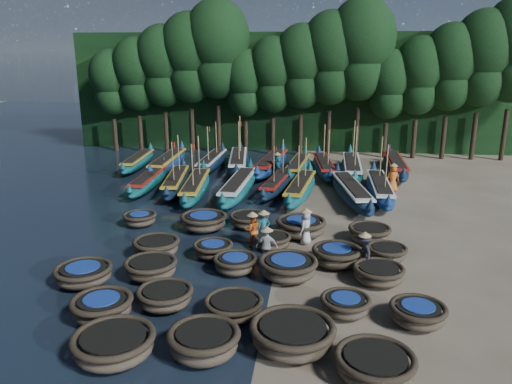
# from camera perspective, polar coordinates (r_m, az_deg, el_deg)

# --- Properties ---
(ground) EXTENTS (120.00, 120.00, 0.00)m
(ground) POSITION_cam_1_polar(r_m,az_deg,el_deg) (23.02, 2.81, -5.80)
(ground) COLOR gray
(ground) RESTS_ON ground
(foliage_wall) EXTENTS (40.00, 3.00, 10.00)m
(foliage_wall) POSITION_cam_1_polar(r_m,az_deg,el_deg) (45.01, 5.23, 11.36)
(foliage_wall) COLOR black
(foliage_wall) RESTS_ON ground
(coracle_1) EXTENTS (2.41, 2.41, 0.79)m
(coracle_1) POSITION_cam_1_polar(r_m,az_deg,el_deg) (15.35, -15.94, -16.41)
(coracle_1) COLOR brown
(coracle_1) RESTS_ON ground
(coracle_2) EXTENTS (2.57, 2.57, 0.84)m
(coracle_2) POSITION_cam_1_polar(r_m,az_deg,el_deg) (14.94, -5.97, -16.66)
(coracle_2) COLOR brown
(coracle_2) RESTS_ON ground
(coracle_3) EXTENTS (2.56, 2.56, 0.85)m
(coracle_3) POSITION_cam_1_polar(r_m,az_deg,el_deg) (15.21, 4.21, -15.95)
(coracle_3) COLOR brown
(coracle_3) RESTS_ON ground
(coracle_4) EXTENTS (2.60, 2.60, 0.73)m
(coracle_4) POSITION_cam_1_polar(r_m,az_deg,el_deg) (14.44, 13.44, -18.64)
(coracle_4) COLOR brown
(coracle_4) RESTS_ON ground
(coracle_5) EXTENTS (2.38, 2.38, 0.80)m
(coracle_5) POSITION_cam_1_polar(r_m,az_deg,el_deg) (17.35, -17.18, -12.48)
(coracle_5) COLOR brown
(coracle_5) RESTS_ON ground
(coracle_6) EXTENTS (2.07, 2.07, 0.71)m
(coracle_6) POSITION_cam_1_polar(r_m,az_deg,el_deg) (17.66, -10.35, -11.67)
(coracle_6) COLOR brown
(coracle_6) RESTS_ON ground
(coracle_7) EXTENTS (2.11, 2.11, 0.64)m
(coracle_7) POSITION_cam_1_polar(r_m,az_deg,el_deg) (16.89, -2.56, -12.92)
(coracle_7) COLOR brown
(coracle_7) RESTS_ON ground
(coracle_8) EXTENTS (2.03, 2.03, 0.65)m
(coracle_8) POSITION_cam_1_polar(r_m,az_deg,el_deg) (17.21, 10.18, -12.55)
(coracle_8) COLOR brown
(coracle_8) RESTS_ON ground
(coracle_9) EXTENTS (2.10, 2.10, 0.70)m
(coracle_9) POSITION_cam_1_polar(r_m,az_deg,el_deg) (17.18, 18.01, -13.06)
(coracle_9) COLOR brown
(coracle_9) RESTS_ON ground
(coracle_10) EXTENTS (2.65, 2.65, 0.71)m
(coracle_10) POSITION_cam_1_polar(r_m,az_deg,el_deg) (20.06, -19.11, -8.83)
(coracle_10) COLOR brown
(coracle_10) RESTS_ON ground
(coracle_11) EXTENTS (2.46, 2.46, 0.75)m
(coracle_11) POSITION_cam_1_polar(r_m,az_deg,el_deg) (19.85, -11.93, -8.48)
(coracle_11) COLOR brown
(coracle_11) RESTS_ON ground
(coracle_12) EXTENTS (1.79, 1.79, 0.69)m
(coracle_12) POSITION_cam_1_polar(r_m,az_deg,el_deg) (19.90, -2.38, -8.16)
(coracle_12) COLOR brown
(coracle_12) RESTS_ON ground
(coracle_13) EXTENTS (2.47, 2.47, 0.81)m
(coracle_13) POSITION_cam_1_polar(r_m,az_deg,el_deg) (19.43, 3.69, -8.57)
(coracle_13) COLOR brown
(coracle_13) RESTS_ON ground
(coracle_14) EXTENTS (1.95, 1.95, 0.70)m
(coracle_14) POSITION_cam_1_polar(r_m,az_deg,el_deg) (19.59, 13.83, -9.03)
(coracle_14) COLOR brown
(coracle_14) RESTS_ON ground
(coracle_15) EXTENTS (2.35, 2.35, 0.77)m
(coracle_15) POSITION_cam_1_polar(r_m,az_deg,el_deg) (21.78, -11.32, -6.14)
(coracle_15) COLOR brown
(coracle_15) RESTS_ON ground
(coracle_16) EXTENTS (1.99, 1.99, 0.66)m
(coracle_16) POSITION_cam_1_polar(r_m,az_deg,el_deg) (21.34, -4.94, -6.53)
(coracle_16) COLOR brown
(coracle_16) RESTS_ON ground
(coracle_17) EXTENTS (1.68, 1.68, 0.67)m
(coracle_17) POSITION_cam_1_polar(r_m,az_deg,el_deg) (22.15, 1.88, -5.61)
(coracle_17) COLOR brown
(coracle_17) RESTS_ON ground
(coracle_18) EXTENTS (2.13, 2.13, 0.80)m
(coracle_18) POSITION_cam_1_polar(r_m,az_deg,el_deg) (20.71, 9.18, -7.15)
(coracle_18) COLOR brown
(coracle_18) RESTS_ON ground
(coracle_19) EXTENTS (1.70, 1.70, 0.67)m
(coracle_19) POSITION_cam_1_polar(r_m,az_deg,el_deg) (21.61, 14.72, -6.72)
(coracle_19) COLOR brown
(coracle_19) RESTS_ON ground
(coracle_20) EXTENTS (1.78, 1.78, 0.65)m
(coracle_20) POSITION_cam_1_polar(r_m,az_deg,el_deg) (25.69, -13.13, -2.99)
(coracle_20) COLOR brown
(coracle_20) RESTS_ON ground
(coracle_21) EXTENTS (2.54, 2.54, 0.79)m
(coracle_21) POSITION_cam_1_polar(r_m,az_deg,el_deg) (24.54, -5.99, -3.33)
(coracle_21) COLOR brown
(coracle_21) RESTS_ON ground
(coracle_22) EXTENTS (2.33, 2.33, 0.69)m
(coracle_22) POSITION_cam_1_polar(r_m,az_deg,el_deg) (24.80, -0.79, -3.19)
(coracle_22) COLOR brown
(coracle_22) RESTS_ON ground
(coracle_23) EXTENTS (2.81, 2.81, 0.85)m
(coracle_23) POSITION_cam_1_polar(r_m,az_deg,el_deg) (23.68, 5.16, -3.95)
(coracle_23) COLOR brown
(coracle_23) RESTS_ON ground
(coracle_24) EXTENTS (2.15, 2.15, 0.77)m
(coracle_24) POSITION_cam_1_polar(r_m,az_deg,el_deg) (23.46, 12.84, -4.62)
(coracle_24) COLOR brown
(coracle_24) RESTS_ON ground
(long_boat_1) EXTENTS (1.51, 7.54, 1.33)m
(long_boat_1) POSITION_cam_1_polar(r_m,az_deg,el_deg) (32.53, -12.14, 1.30)
(long_boat_1) COLOR #10545C
(long_boat_1) RESTS_ON ground
(long_boat_2) EXTENTS (2.39, 7.74, 3.32)m
(long_boat_2) POSITION_cam_1_polar(r_m,az_deg,el_deg) (31.83, -9.15, 1.18)
(long_boat_2) COLOR #0F233A
(long_boat_2) RESTS_ON ground
(long_boat_3) EXTENTS (2.14, 8.09, 3.45)m
(long_boat_3) POSITION_cam_1_polar(r_m,az_deg,el_deg) (30.41, -6.94, 0.61)
(long_boat_3) COLOR #10545C
(long_boat_3) RESTS_ON ground
(long_boat_4) EXTENTS (1.90, 8.63, 1.52)m
(long_boat_4) POSITION_cam_1_polar(r_m,az_deg,el_deg) (30.08, -2.03, 0.61)
(long_boat_4) COLOR #10545C
(long_boat_4) RESTS_ON ground
(long_boat_5) EXTENTS (2.38, 7.25, 3.12)m
(long_boat_5) POSITION_cam_1_polar(r_m,az_deg,el_deg) (31.16, 2.48, 0.98)
(long_boat_5) COLOR #0F233A
(long_boat_5) RESTS_ON ground
(long_boat_6) EXTENTS (2.36, 7.98, 3.41)m
(long_boat_6) POSITION_cam_1_polar(r_m,az_deg,el_deg) (30.02, 5.10, 0.45)
(long_boat_6) COLOR #10545C
(long_boat_6) RESTS_ON ground
(long_boat_7) EXTENTS (2.89, 8.47, 1.51)m
(long_boat_7) POSITION_cam_1_polar(r_m,az_deg,el_deg) (29.50, 10.84, 0.01)
(long_boat_7) COLOR #0F233A
(long_boat_7) RESTS_ON ground
(long_boat_8) EXTENTS (1.47, 8.27, 3.51)m
(long_boat_8) POSITION_cam_1_polar(r_m,az_deg,el_deg) (30.63, 13.95, 0.38)
(long_boat_8) COLOR navy
(long_boat_8) RESTS_ON ground
(long_boat_9) EXTENTS (1.72, 7.49, 1.32)m
(long_boat_9) POSITION_cam_1_polar(r_m,az_deg,el_deg) (38.44, -13.34, 3.45)
(long_boat_9) COLOR #10545C
(long_boat_9) RESTS_ON ground
(long_boat_10) EXTENTS (1.64, 8.70, 1.53)m
(long_boat_10) POSITION_cam_1_polar(r_m,az_deg,el_deg) (37.16, -10.03, 3.34)
(long_boat_10) COLOR navy
(long_boat_10) RESTS_ON ground
(long_boat_11) EXTENTS (1.59, 7.96, 3.38)m
(long_boat_11) POSITION_cam_1_polar(r_m,az_deg,el_deg) (37.21, -5.06, 3.47)
(long_boat_11) COLOR #0F233A
(long_boat_11) RESTS_ON ground
(long_boat_12) EXTENTS (2.67, 8.91, 3.82)m
(long_boat_12) POSITION_cam_1_polar(r_m,az_deg,el_deg) (36.75, -2.04, 3.47)
(long_boat_12) COLOR #0F233A
(long_boat_12) RESTS_ON ground
(long_boat_13) EXTENTS (2.63, 8.79, 1.56)m
(long_boat_13) POSITION_cam_1_polar(r_m,az_deg,el_deg) (36.18, 1.74, 3.26)
(long_boat_13) COLOR navy
(long_boat_13) RESTS_ON ground
(long_boat_14) EXTENTS (2.23, 7.80, 1.38)m
(long_boat_14) POSITION_cam_1_polar(r_m,az_deg,el_deg) (35.67, 4.79, 2.91)
(long_boat_14) COLOR #10545C
(long_boat_14) RESTS_ON ground
(long_boat_15) EXTENTS (2.18, 7.92, 3.38)m
(long_boat_15) POSITION_cam_1_polar(r_m,az_deg,el_deg) (35.88, 7.77, 2.92)
(long_boat_15) COLOR navy
(long_boat_15) RESTS_ON ground
(long_boat_16) EXTENTS (1.71, 8.79, 3.73)m
(long_boat_16) POSITION_cam_1_polar(r_m,az_deg,el_deg) (35.56, 10.90, 2.75)
(long_boat_16) COLOR #10545C
(long_boat_16) RESTS_ON ground
(long_boat_17) EXTENTS (1.67, 8.56, 1.51)m
(long_boat_17) POSITION_cam_1_polar(r_m,az_deg,el_deg) (36.96, 15.62, 2.91)
(long_boat_17) COLOR #0F233A
(long_boat_17) RESTS_ON ground
(fisherman_0) EXTENTS (0.79, 0.92, 1.80)m
(fisherman_0) POSITION_cam_1_polar(r_m,az_deg,el_deg) (22.67, 5.72, -3.88)
(fisherman_0) COLOR beige
(fisherman_0) RESTS_ON ground
(fisherman_1) EXTENTS (0.66, 0.52, 1.80)m
(fisherman_1) POSITION_cam_1_polar(r_m,az_deg,el_deg) (22.33, 0.88, -3.99)
(fisherman_1) COLOR #185567
(fisherman_1) RESTS_ON ground
(fisherman_2) EXTENTS (0.87, 0.76, 1.73)m
(fisherman_2) POSITION_cam_1_polar(r_m,az_deg,el_deg) (22.29, -0.40, -4.24)
(fisherman_2) COLOR #D15B1B
(fisherman_2) RESTS_ON ground
(fisherman_3) EXTENTS (0.85, 1.13, 1.76)m
(fisherman_3) POSITION_cam_1_polar(r_m,az_deg,el_deg) (20.33, 12.24, -6.68)
(fisherman_3) COLOR black
(fisherman_3) RESTS_ON ground
(fisherman_4) EXTENTS (0.92, 0.52, 1.73)m
(fisherman_4) POSITION_cam_1_polar(r_m,az_deg,el_deg) (20.51, 1.24, -6.04)
(fisherman_4) COLOR beige
(fisherman_4) RESTS_ON ground
(fisherman_5) EXTENTS (0.69, 1.71, 1.99)m
(fisherman_5) POSITION_cam_1_polar(r_m,az_deg,el_deg) (33.88, 2.45, 2.96)
(fisherman_5) COLOR #185567
(fisherman_5) RESTS_ON ground
(fisherman_6) EXTENTS (0.93, 0.71, 1.92)m
(fisherman_6) POSITION_cam_1_polar(r_m,az_deg,el_deg) (32.05, 15.38, 1.62)
(fisherman_6) COLOR #D15B1B
(fisherman_6) RESTS_ON ground
(tree_0) EXTENTS (3.68, 3.68, 8.68)m
(tree_0) POSITION_cam_1_polar(r_m,az_deg,el_deg) (44.98, -16.22, 12.05)
(tree_0) COLOR black
(tree_0) RESTS_ON ground
(tree_1) EXTENTS (4.09, 4.09, 9.65)m
(tree_1) POSITION_cam_1_polar(r_m,az_deg,el_deg) (44.10, -13.47, 13.06)
(tree_1) COLOR black
(tree_1) RESTS_ON ground
(tree_2) EXTENTS (4.51, 4.51, 10.63)m
(tree_2) POSITION_cam_1_polar(r_m,az_deg,el_deg) (43.33, -10.59, 14.07)
(tree_2) COLOR black
(tree_2) RESTS_ON ground
(tree_3) EXTENTS (4.92, 4.92, 11.60)m
(tree_3) POSITION_cam_1_polar(r_m,az_deg,el_deg) (42.69, -7.58, 15.08)
(tree_3) COLOR black
(tree_3) RESTS_ON ground
(tree_4) EXTENTS (5.34, 5.34, 12.58)m
(tree_4) POSITION_cam_1_polar(r_m,az_deg,el_deg) (42.18, -4.47, 16.07)
(tree_4) COLOR black
(tree_4) RESTS_ON ground
(tree_5) EXTENTS (3.68, 3.68, 8.68)m
(tree_5) POSITION_cam_1_polar(r_m,az_deg,el_deg) (41.86, -1.23, 12.42)
(tree_5) COLOR black
(tree_5) RESTS_ON ground
(tree_6) EXTENTS (4.09, 4.09, 9.65)m
(tree_6) POSITION_cam_1_polar(r_m,az_deg,el_deg) (41.55, 2.00, 13.32)
(tree_6) COLOR black
(tree_6) RESTS_ON ground
(tree_7) EXTENTS (4.51, 4.51, 10.63)m
(tree_7) POSITION_cam_1_polar(r_m,az_deg,el_deg) (41.39, 5.28, 14.19)
(tree_7) COLOR black
(tree_7) RESTS_ON ground
(tree_8) EXTENTS (4.92, 4.92, 11.60)m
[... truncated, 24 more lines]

